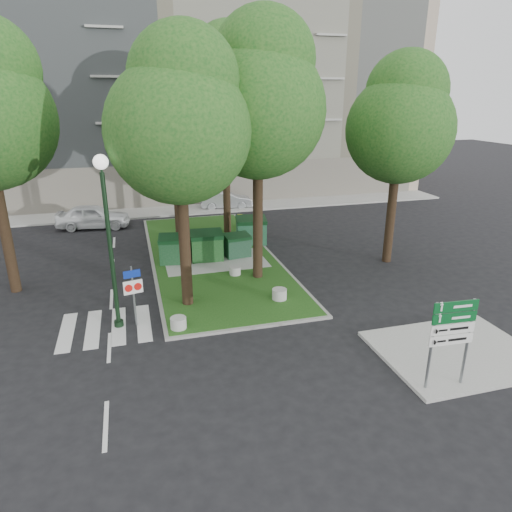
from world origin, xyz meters
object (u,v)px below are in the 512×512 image
object	(u,v)px
car_silver	(226,200)
tree_median_near_left	(180,117)
bollard_mid	(235,271)
traffic_sign_pole	(133,288)
tree_median_far	(226,89)
dumpster_b	(207,246)
directional_sign	(452,330)
dumpster_d	(251,231)
tree_median_mid	(175,118)
tree_street_right	(402,119)
tree_median_near_right	(260,96)
dumpster_a	(175,249)
dumpster_c	(237,245)
street_lamp	(108,223)
litter_bin	(240,221)
car_white	(93,216)
bollard_left	(178,323)

from	to	relation	value
car_silver	tree_median_near_left	bearing A→B (deg)	168.17
bollard_mid	tree_median_near_left	bearing A→B (deg)	-135.16
traffic_sign_pole	car_silver	bearing A→B (deg)	54.49
tree_median_far	traffic_sign_pole	world-z (taller)	tree_median_far
dumpster_b	directional_sign	xyz separation A→B (m)	(4.76, -12.39, 1.06)
tree_median_near_left	dumpster_d	xyz separation A→B (m)	(4.41, 6.82, -6.46)
tree_median_mid	tree_street_right	world-z (taller)	tree_street_right
dumpster_d	tree_street_right	bearing A→B (deg)	-27.42
tree_median_near_right	dumpster_a	world-z (taller)	tree_median_near_right
tree_median_near_right	bollard_mid	world-z (taller)	tree_median_near_right
directional_sign	tree_median_near_right	bearing A→B (deg)	110.01
tree_median_far	tree_median_near_right	bearing A→B (deg)	-91.53
dumpster_d	traffic_sign_pole	distance (m)	10.35
tree_median_far	tree_street_right	world-z (taller)	tree_median_far
dumpster_c	dumpster_d	world-z (taller)	dumpster_d
tree_street_right	street_lamp	world-z (taller)	tree_street_right
dumpster_a	directional_sign	world-z (taller)	directional_sign
tree_street_right	litter_bin	bearing A→B (deg)	127.20
street_lamp	traffic_sign_pole	bearing A→B (deg)	-6.52
street_lamp	bollard_mid	bearing A→B (deg)	34.11
tree_median_near_left	car_white	xyz separation A→B (m)	(-4.34, 12.94, -6.56)
car_silver	litter_bin	bearing A→B (deg)	-177.69
tree_median_near_left	tree_street_right	size ratio (longest dim) A/B	1.05
tree_median_near_right	bollard_mid	distance (m)	7.76
dumpster_b	car_white	world-z (taller)	dumpster_b
tree_median_far	dumpster_c	distance (m)	8.92
tree_median_mid	traffic_sign_pole	xyz separation A→B (m)	(-2.65, -7.67, -5.49)
street_lamp	traffic_sign_pole	distance (m)	2.52
tree_median_near_right	dumpster_b	xyz separation A→B (m)	(-1.96, 2.83, -7.14)
tree_median_mid	dumpster_c	world-z (taller)	tree_median_mid
tree_median_near_left	tree_median_mid	bearing A→B (deg)	85.60
tree_median_near_left	dumpster_b	size ratio (longest dim) A/B	6.24
tree_street_right	street_lamp	bearing A→B (deg)	-164.83
tree_street_right	litter_bin	distance (m)	11.69
tree_median_near_left	bollard_left	bearing A→B (deg)	-108.49
dumpster_b	traffic_sign_pole	world-z (taller)	traffic_sign_pole
dumpster_d	street_lamp	world-z (taller)	street_lamp
tree_median_near_left	car_white	world-z (taller)	tree_median_near_left
tree_median_near_right	tree_median_near_left	bearing A→B (deg)	-150.26
bollard_mid	traffic_sign_pole	distance (m)	5.97
street_lamp	tree_street_right	bearing A→B (deg)	15.17
bollard_mid	directional_sign	world-z (taller)	directional_sign
dumpster_c	car_white	distance (m)	10.99
street_lamp	tree_median_near_right	bearing A→B (deg)	26.29
tree_median_far	dumpster_b	xyz separation A→B (m)	(-2.16, -4.67, -7.47)
dumpster_d	directional_sign	xyz separation A→B (m)	(1.89, -14.37, 1.04)
tree_median_mid	directional_sign	xyz separation A→B (m)	(5.81, -14.06, -5.08)
dumpster_a	tree_median_near_left	bearing A→B (deg)	-80.73
car_white	bollard_mid	bearing A→B (deg)	-139.60
dumpster_a	tree_median_near_right	bearing A→B (deg)	-30.30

